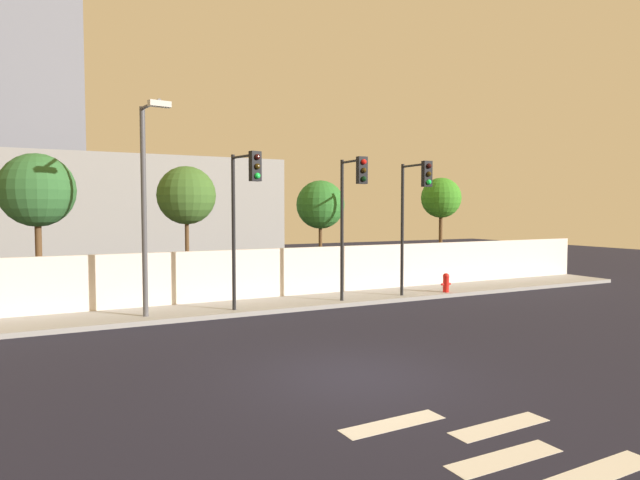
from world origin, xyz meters
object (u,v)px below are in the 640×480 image
object	(u,v)px
traffic_light_center	(245,197)
roadside_tree_rightmost	(441,199)
roadside_tree_midleft	(186,196)
roadside_tree_leftmost	(37,191)
roadside_tree_midright	(320,205)
street_lamp_curbside	(146,193)
traffic_light_left	(352,198)
fire_hydrant	(446,282)
traffic_light_right	(415,199)

from	to	relation	value
traffic_light_center	roadside_tree_rightmost	distance (m)	11.46
roadside_tree_midleft	roadside_tree_rightmost	distance (m)	11.74
roadside_tree_rightmost	roadside_tree_leftmost	bearing A→B (deg)	-180.00
roadside_tree_midleft	roadside_tree_midright	bearing A→B (deg)	0.00
roadside_tree_midleft	roadside_tree_rightmost	xyz separation A→B (m)	(11.74, 0.00, 0.01)
traffic_light_center	street_lamp_curbside	xyz separation A→B (m)	(-2.85, 0.66, 0.10)
roadside_tree_rightmost	street_lamp_curbside	bearing A→B (deg)	-167.30
traffic_light_left	fire_hydrant	world-z (taller)	traffic_light_left
traffic_light_right	street_lamp_curbside	xyz separation A→B (m)	(-9.30, 0.76, 0.13)
roadside_tree_leftmost	roadside_tree_midleft	world-z (taller)	roadside_tree_leftmost
traffic_light_center	roadside_tree_midleft	world-z (taller)	traffic_light_center
traffic_light_left	traffic_light_center	size ratio (longest dim) A/B	1.00
street_lamp_curbside	roadside_tree_midright	world-z (taller)	street_lamp_curbside
traffic_light_center	roadside_tree_leftmost	bearing A→B (deg)	146.87
traffic_light_right	roadside_tree_midleft	distance (m)	8.30
roadside_tree_midright	fire_hydrant	bearing A→B (deg)	-39.28
traffic_light_left	roadside_tree_rightmost	world-z (taller)	traffic_light_left
street_lamp_curbside	roadside_tree_rightmost	xyz separation A→B (m)	(13.69, 3.08, 0.02)
street_lamp_curbside	roadside_tree_midleft	bearing A→B (deg)	57.76
traffic_light_right	roadside_tree_rightmost	bearing A→B (deg)	41.27
fire_hydrant	roadside_tree_rightmost	xyz separation A→B (m)	(2.35, 3.20, 3.35)
street_lamp_curbside	fire_hydrant	world-z (taller)	street_lamp_curbside
roadside_tree_midleft	traffic_light_center	bearing A→B (deg)	-76.41
traffic_light_center	fire_hydrant	distance (m)	9.10
traffic_light_left	roadside_tree_midright	xyz separation A→B (m)	(0.71, 3.76, -0.21)
roadside_tree_rightmost	fire_hydrant	bearing A→B (deg)	-126.28
fire_hydrant	roadside_tree_midleft	distance (m)	10.47
traffic_light_left	traffic_light_center	bearing A→B (deg)	179.77
traffic_light_left	roadside_tree_leftmost	size ratio (longest dim) A/B	0.96
roadside_tree_midright	street_lamp_curbside	bearing A→B (deg)	-157.45
roadside_tree_midleft	traffic_light_left	bearing A→B (deg)	-38.24
traffic_light_right	roadside_tree_midleft	size ratio (longest dim) A/B	0.99
fire_hydrant	roadside_tree_midleft	size ratio (longest dim) A/B	0.15
roadside_tree_midright	roadside_tree_rightmost	world-z (taller)	roadside_tree_rightmost
street_lamp_curbside	roadside_tree_rightmost	world-z (taller)	street_lamp_curbside
traffic_light_left	roadside_tree_leftmost	distance (m)	10.31
traffic_light_right	roadside_tree_midleft	bearing A→B (deg)	152.41
roadside_tree_midleft	roadside_tree_rightmost	size ratio (longest dim) A/B	1.02
fire_hydrant	traffic_light_left	bearing A→B (deg)	-173.08
traffic_light_center	fire_hydrant	world-z (taller)	traffic_light_center
street_lamp_curbside	roadside_tree_midleft	world-z (taller)	street_lamp_curbside
fire_hydrant	roadside_tree_leftmost	xyz separation A→B (m)	(-14.22, 3.20, 3.45)
traffic_light_left	fire_hydrant	size ratio (longest dim) A/B	6.65
street_lamp_curbside	traffic_light_center	bearing A→B (deg)	-13.04
fire_hydrant	roadside_tree_midright	distance (m)	5.89
traffic_light_left	roadside_tree_rightmost	xyz separation A→B (m)	(6.97, 3.76, 0.12)
traffic_light_right	fire_hydrant	world-z (taller)	traffic_light_right
roadside_tree_leftmost	roadside_tree_midright	size ratio (longest dim) A/B	1.14
roadside_tree_midleft	roadside_tree_midright	distance (m)	5.49
fire_hydrant	roadside_tree_leftmost	size ratio (longest dim) A/B	0.14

